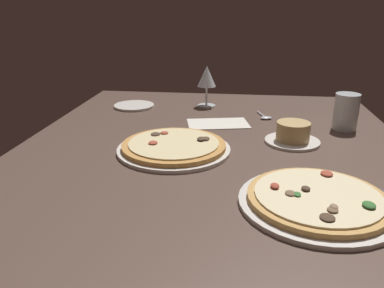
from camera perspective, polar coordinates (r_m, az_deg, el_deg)
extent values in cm
cube|color=brown|center=(102.48, 2.77, -3.12)|extent=(150.00, 110.00, 4.00)
cylinder|color=silver|center=(106.24, -2.67, -0.79)|extent=(30.77, 30.77, 1.00)
cylinder|color=#C68C47|center=(105.86, -2.68, -0.24)|extent=(28.24, 28.24, 1.20)
cylinder|color=beige|center=(105.58, -2.69, 0.17)|extent=(24.53, 24.53, 0.40)
ellipsoid|color=#4C3828|center=(107.42, 2.00, 0.81)|extent=(3.00, 2.19, 0.56)
ellipsoid|color=#4C3828|center=(106.84, 1.36, 0.77)|extent=(3.06, 2.26, 0.78)
ellipsoid|color=#AD4733|center=(104.79, -5.71, 0.22)|extent=(2.86, 2.40, 0.58)
ellipsoid|color=#AD4733|center=(112.52, -4.07, 1.66)|extent=(2.37, 2.32, 0.50)
ellipsoid|color=#4C3828|center=(111.79, -5.36, 1.48)|extent=(3.16, 2.65, 0.44)
cylinder|color=silver|center=(82.63, 17.74, -8.25)|extent=(31.24, 31.24, 1.00)
cylinder|color=tan|center=(82.13, 17.82, -7.57)|extent=(27.77, 27.77, 1.20)
cylinder|color=beige|center=(81.78, 17.88, -7.07)|extent=(24.92, 24.92, 0.40)
ellipsoid|color=brown|center=(80.10, 14.17, -6.94)|extent=(2.45, 2.06, 0.43)
ellipsoid|color=#387033|center=(80.16, 24.44, -8.09)|extent=(2.95, 2.40, 0.77)
ellipsoid|color=#387033|center=(80.00, 15.11, -7.07)|extent=(2.09, 1.51, 0.42)
ellipsoid|color=#4C3828|center=(73.53, 19.16, -10.07)|extent=(3.01, 2.71, 0.49)
ellipsoid|color=#937556|center=(77.03, 20.02, -8.60)|extent=(2.10, 1.50, 0.80)
ellipsoid|color=brown|center=(76.26, 19.85, -9.01)|extent=(2.25, 2.00, 0.51)
ellipsoid|color=#AD4733|center=(90.78, 19.08, -4.07)|extent=(3.09, 2.62, 0.64)
ellipsoid|color=#4C3828|center=(82.44, 16.28, -6.23)|extent=(2.07, 1.79, 0.71)
ellipsoid|color=#AD4733|center=(81.90, 11.99, -5.98)|extent=(2.44, 1.82, 0.79)
cylinder|color=silver|center=(116.09, 14.40, 0.37)|extent=(15.66, 15.66, 0.80)
cylinder|color=tan|center=(115.12, 14.53, 1.81)|extent=(9.50, 9.50, 5.34)
cylinder|color=silver|center=(152.54, 2.11, 5.63)|extent=(6.95, 6.95, 0.40)
cylinder|color=silver|center=(151.61, 2.13, 7.05)|extent=(0.80, 0.80, 7.36)
cone|color=silver|center=(150.08, 2.17, 9.87)|extent=(7.05, 7.05, 7.76)
cone|color=#5B0F19|center=(150.49, 2.16, 9.04)|extent=(2.73, 2.73, 3.33)
cylinder|color=silver|center=(132.23, 21.56, 4.40)|extent=(7.57, 7.57, 11.43)
cylinder|color=silver|center=(132.84, 21.43, 3.41)|extent=(6.96, 6.96, 6.63)
cylinder|color=silver|center=(152.62, -8.45, 5.53)|extent=(15.32, 15.32, 0.90)
cube|color=silver|center=(129.97, 3.71, 2.98)|extent=(15.95, 22.00, 0.30)
ellipsoid|color=silver|center=(137.45, 10.77, 3.78)|extent=(3.87, 4.66, 1.00)
cylinder|color=silver|center=(141.40, 10.14, 4.22)|extent=(8.55, 3.29, 0.70)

